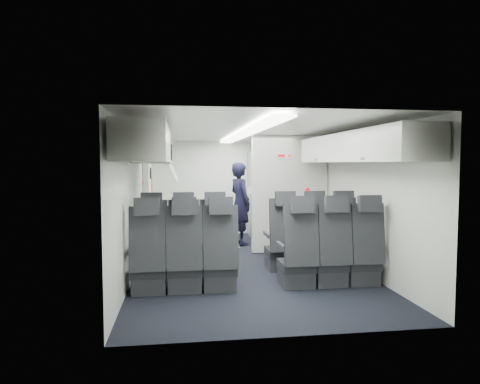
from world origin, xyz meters
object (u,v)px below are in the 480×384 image
object	(u,v)px
galley_unit	(267,194)
flight_attendant	(240,203)
seat_row_front	(249,245)
seat_row_mid	(259,258)
boarding_door	(148,199)
carry_on_bag	(156,152)

from	to	relation	value
galley_unit	flight_attendant	xyz separation A→B (m)	(-0.77, -1.07, -0.12)
seat_row_front	flight_attendant	xyz separation A→B (m)	(0.18, 2.18, 0.43)
seat_row_front	seat_row_mid	bearing A→B (deg)	-90.00
seat_row_front	galley_unit	world-z (taller)	galley_unit
boarding_door	galley_unit	bearing A→B (deg)	24.28
flight_attendant	carry_on_bag	xyz separation A→B (m)	(-1.55, -2.07, 0.97)
seat_row_front	flight_attendant	bearing A→B (deg)	85.40
seat_row_front	galley_unit	bearing A→B (deg)	73.72
boarding_door	carry_on_bag	world-z (taller)	carry_on_bag
seat_row_mid	flight_attendant	xyz separation A→B (m)	(0.18, 3.08, 0.43)
boarding_door	flight_attendant	distance (m)	1.82
seat_row_mid	flight_attendant	size ratio (longest dim) A/B	2.00
seat_row_front	carry_on_bag	distance (m)	1.96
carry_on_bag	flight_attendant	bearing A→B (deg)	72.44
boarding_door	carry_on_bag	distance (m)	2.17
seat_row_mid	carry_on_bag	xyz separation A→B (m)	(-1.37, 1.01, 1.40)
galley_unit	carry_on_bag	size ratio (longest dim) A/B	4.63
seat_row_mid	galley_unit	world-z (taller)	galley_unit
galley_unit	seat_row_mid	bearing A→B (deg)	-102.88
seat_row_front	boarding_door	size ratio (longest dim) A/B	1.79
seat_row_front	flight_attendant	size ratio (longest dim) A/B	2.00
boarding_door	seat_row_mid	bearing A→B (deg)	-61.23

